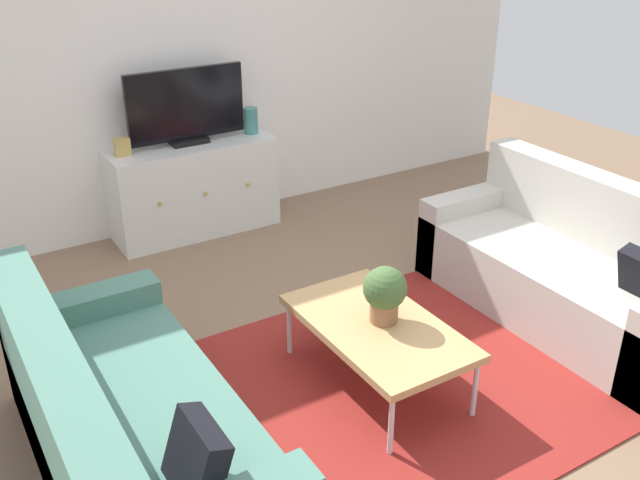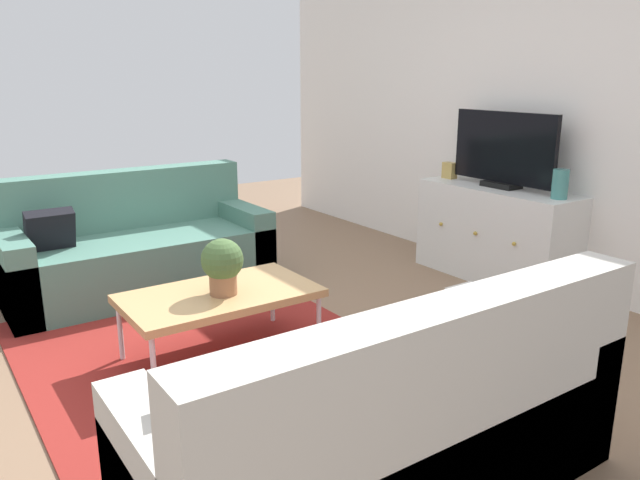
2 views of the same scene
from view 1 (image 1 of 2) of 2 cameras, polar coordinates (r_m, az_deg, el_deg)
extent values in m
plane|color=#84664C|center=(4.05, 4.25, -10.57)|extent=(10.00, 10.00, 0.00)
cube|color=white|center=(5.62, -11.04, 14.65)|extent=(6.40, 0.12, 2.70)
cube|color=maroon|center=(3.95, 5.54, -11.59)|extent=(2.50, 1.90, 0.01)
cube|color=#4C7A6B|center=(3.38, -14.25, -15.37)|extent=(0.81, 1.83, 0.43)
cube|color=#4C7A6B|center=(3.21, -19.95, -13.94)|extent=(0.20, 1.83, 0.86)
cube|color=#4C7A6B|center=(4.00, -18.16, -7.63)|extent=(0.81, 0.18, 0.56)
cube|color=black|center=(2.75, -9.92, -16.99)|extent=(0.19, 0.30, 0.32)
cube|color=beige|center=(4.69, 18.65, -3.42)|extent=(0.81, 1.83, 0.43)
cube|color=beige|center=(4.82, 21.39, -0.19)|extent=(0.20, 1.83, 0.86)
cube|color=beige|center=(5.15, 11.92, 0.96)|extent=(0.81, 0.18, 0.56)
cube|color=tan|center=(3.77, 4.62, -6.94)|extent=(0.60, 1.05, 0.04)
cylinder|color=silver|center=(3.44, 5.72, -14.62)|extent=(0.03, 0.03, 0.34)
cylinder|color=silver|center=(3.72, 12.32, -11.61)|extent=(0.03, 0.03, 0.34)
cylinder|color=silver|center=(4.10, -2.47, -7.13)|extent=(0.03, 0.03, 0.34)
cylinder|color=silver|center=(4.33, 3.60, -5.15)|extent=(0.03, 0.03, 0.34)
cylinder|color=#936042|center=(3.75, 5.12, -5.75)|extent=(0.15, 0.15, 0.11)
sphere|color=#426033|center=(3.68, 5.21, -3.87)|extent=(0.23, 0.23, 0.23)
cube|color=silver|center=(5.61, -10.08, 4.11)|extent=(1.27, 0.44, 0.72)
sphere|color=#B79338|center=(5.28, -12.70, 2.89)|extent=(0.03, 0.03, 0.03)
sphere|color=#B79338|center=(5.39, -9.16, 3.70)|extent=(0.03, 0.03, 0.03)
sphere|color=#B79338|center=(5.52, -5.78, 4.45)|extent=(0.03, 0.03, 0.03)
cube|color=black|center=(5.50, -10.46, 7.84)|extent=(0.28, 0.16, 0.04)
cube|color=black|center=(5.42, -10.70, 10.67)|extent=(0.90, 0.04, 0.52)
cylinder|color=teal|center=(5.65, -5.56, 9.51)|extent=(0.11, 0.11, 0.20)
cube|color=tan|center=(5.31, -15.58, 7.19)|extent=(0.11, 0.07, 0.13)
camera|label=2|loc=(5.07, 44.79, 8.93)|focal=34.63mm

